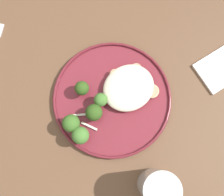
{
  "coord_description": "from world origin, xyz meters",
  "views": [
    {
      "loc": [
        -0.05,
        -0.15,
        1.45
      ],
      "look_at": [
        0.03,
        -0.04,
        0.76
      ],
      "focal_mm": 46.67,
      "sensor_mm": 36.0,
      "label": 1
    }
  ],
  "objects_px": {
    "broccoli_floret_near_rim": "(94,113)",
    "broccoli_floret_beside_noodles": "(71,123)",
    "broccoli_floret_left_leaning": "(80,135)",
    "seared_scallop_large_seared": "(128,88)",
    "seared_scallop_rear_pale": "(152,91)",
    "seared_scallop_left_edge": "(143,87)",
    "water_glass": "(157,187)",
    "seared_scallop_front_small": "(115,75)",
    "seared_scallop_center_golden": "(116,95)",
    "seared_scallop_right_edge": "(124,81)",
    "seared_scallop_half_hidden": "(136,69)",
    "broccoli_floret_center_pile": "(102,99)",
    "dinner_plate": "(112,99)",
    "broccoli_floret_split_head": "(82,88)"
  },
  "relations": [
    {
      "from": "broccoli_floret_left_leaning",
      "to": "seared_scallop_half_hidden",
      "type": "bearing_deg",
      "value": 17.48
    },
    {
      "from": "dinner_plate",
      "to": "seared_scallop_right_edge",
      "type": "relative_size",
      "value": 9.72
    },
    {
      "from": "seared_scallop_left_edge",
      "to": "water_glass",
      "type": "relative_size",
      "value": 0.28
    },
    {
      "from": "seared_scallop_front_small",
      "to": "seared_scallop_rear_pale",
      "type": "distance_m",
      "value": 0.1
    },
    {
      "from": "seared_scallop_large_seared",
      "to": "seared_scallop_right_edge",
      "type": "relative_size",
      "value": 1.09
    },
    {
      "from": "seared_scallop_center_golden",
      "to": "broccoli_floret_split_head",
      "type": "distance_m",
      "value": 0.08
    },
    {
      "from": "broccoli_floret_center_pile",
      "to": "broccoli_floret_left_leaning",
      "type": "height_order",
      "value": "broccoli_floret_left_leaning"
    },
    {
      "from": "seared_scallop_half_hidden",
      "to": "dinner_plate",
      "type": "bearing_deg",
      "value": -163.31
    },
    {
      "from": "seared_scallop_large_seared",
      "to": "seared_scallop_rear_pale",
      "type": "height_order",
      "value": "seared_scallop_large_seared"
    },
    {
      "from": "broccoli_floret_split_head",
      "to": "seared_scallop_large_seared",
      "type": "bearing_deg",
      "value": -31.53
    },
    {
      "from": "seared_scallop_right_edge",
      "to": "water_glass",
      "type": "xyz_separation_m",
      "value": [
        -0.08,
        -0.24,
        0.03
      ]
    },
    {
      "from": "seared_scallop_rear_pale",
      "to": "broccoli_floret_left_leaning",
      "type": "height_order",
      "value": "broccoli_floret_left_leaning"
    },
    {
      "from": "seared_scallop_front_small",
      "to": "seared_scallop_rear_pale",
      "type": "height_order",
      "value": "seared_scallop_front_small"
    },
    {
      "from": "seared_scallop_right_edge",
      "to": "broccoli_floret_left_leaning",
      "type": "distance_m",
      "value": 0.17
    },
    {
      "from": "seared_scallop_left_edge",
      "to": "seared_scallop_large_seared",
      "type": "bearing_deg",
      "value": 151.3
    },
    {
      "from": "dinner_plate",
      "to": "water_glass",
      "type": "relative_size",
      "value": 2.23
    },
    {
      "from": "seared_scallop_center_golden",
      "to": "seared_scallop_left_edge",
      "type": "xyz_separation_m",
      "value": [
        0.06,
        -0.02,
        0.0
      ]
    },
    {
      "from": "seared_scallop_front_small",
      "to": "seared_scallop_large_seared",
      "type": "bearing_deg",
      "value": -80.5
    },
    {
      "from": "seared_scallop_rear_pale",
      "to": "seared_scallop_left_edge",
      "type": "relative_size",
      "value": 0.95
    },
    {
      "from": "seared_scallop_front_small",
      "to": "broccoli_floret_beside_noodles",
      "type": "bearing_deg",
      "value": -163.55
    },
    {
      "from": "broccoli_floret_left_leaning",
      "to": "seared_scallop_large_seared",
      "type": "bearing_deg",
      "value": 12.11
    },
    {
      "from": "broccoli_floret_left_leaning",
      "to": "seared_scallop_rear_pale",
      "type": "bearing_deg",
      "value": -1.21
    },
    {
      "from": "seared_scallop_center_golden",
      "to": "broccoli_floret_beside_noodles",
      "type": "height_order",
      "value": "broccoli_floret_beside_noodles"
    },
    {
      "from": "seared_scallop_front_small",
      "to": "dinner_plate",
      "type": "bearing_deg",
      "value": -131.45
    },
    {
      "from": "seared_scallop_large_seared",
      "to": "seared_scallop_rear_pale",
      "type": "bearing_deg",
      "value": -41.25
    },
    {
      "from": "broccoli_floret_near_rim",
      "to": "seared_scallop_right_edge",
      "type": "bearing_deg",
      "value": 14.3
    },
    {
      "from": "dinner_plate",
      "to": "water_glass",
      "type": "bearing_deg",
      "value": -98.52
    },
    {
      "from": "dinner_plate",
      "to": "seared_scallop_left_edge",
      "type": "relative_size",
      "value": 8.09
    },
    {
      "from": "broccoli_floret_beside_noodles",
      "to": "seared_scallop_large_seared",
      "type": "bearing_deg",
      "value": -0.44
    },
    {
      "from": "seared_scallop_half_hidden",
      "to": "seared_scallop_right_edge",
      "type": "bearing_deg",
      "value": -168.31
    },
    {
      "from": "seared_scallop_rear_pale",
      "to": "broccoli_floret_left_leaning",
      "type": "relative_size",
      "value": 0.56
    },
    {
      "from": "dinner_plate",
      "to": "broccoli_floret_center_pile",
      "type": "height_order",
      "value": "broccoli_floret_center_pile"
    },
    {
      "from": "seared_scallop_left_edge",
      "to": "seared_scallop_right_edge",
      "type": "xyz_separation_m",
      "value": [
        -0.03,
        0.04,
        0.0
      ]
    },
    {
      "from": "seared_scallop_front_small",
      "to": "broccoli_floret_beside_noodles",
      "type": "distance_m",
      "value": 0.16
    },
    {
      "from": "seared_scallop_left_edge",
      "to": "water_glass",
      "type": "height_order",
      "value": "water_glass"
    },
    {
      "from": "broccoli_floret_left_leaning",
      "to": "broccoli_floret_split_head",
      "type": "bearing_deg",
      "value": 55.74
    },
    {
      "from": "broccoli_floret_near_rim",
      "to": "broccoli_floret_beside_noodles",
      "type": "bearing_deg",
      "value": 173.04
    },
    {
      "from": "broccoli_floret_center_pile",
      "to": "seared_scallop_right_edge",
      "type": "bearing_deg",
      "value": 8.6
    },
    {
      "from": "broccoli_floret_near_rim",
      "to": "water_glass",
      "type": "relative_size",
      "value": 0.39
    },
    {
      "from": "seared_scallop_large_seared",
      "to": "broccoli_floret_split_head",
      "type": "relative_size",
      "value": 0.64
    },
    {
      "from": "seared_scallop_right_edge",
      "to": "broccoli_floret_near_rim",
      "type": "relative_size",
      "value": 0.58
    },
    {
      "from": "seared_scallop_center_golden",
      "to": "seared_scallop_right_edge",
      "type": "height_order",
      "value": "seared_scallop_right_edge"
    },
    {
      "from": "seared_scallop_half_hidden",
      "to": "seared_scallop_large_seared",
      "type": "bearing_deg",
      "value": -146.26
    },
    {
      "from": "broccoli_floret_center_pile",
      "to": "broccoli_floret_left_leaning",
      "type": "xyz_separation_m",
      "value": [
        -0.09,
        -0.04,
        0.01
      ]
    },
    {
      "from": "seared_scallop_front_small",
      "to": "seared_scallop_right_edge",
      "type": "height_order",
      "value": "same"
    },
    {
      "from": "seared_scallop_center_golden",
      "to": "seared_scallop_rear_pale",
      "type": "xyz_separation_m",
      "value": [
        0.08,
        -0.04,
        0.0
      ]
    },
    {
      "from": "seared_scallop_rear_pale",
      "to": "seared_scallop_left_edge",
      "type": "bearing_deg",
      "value": 119.96
    },
    {
      "from": "seared_scallop_left_edge",
      "to": "broccoli_floret_near_rim",
      "type": "distance_m",
      "value": 0.14
    },
    {
      "from": "broccoli_floret_near_rim",
      "to": "broccoli_floret_beside_noodles",
      "type": "relative_size",
      "value": 0.84
    },
    {
      "from": "broccoli_floret_center_pile",
      "to": "water_glass",
      "type": "xyz_separation_m",
      "value": [
        -0.01,
        -0.23,
        0.02
      ]
    }
  ]
}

